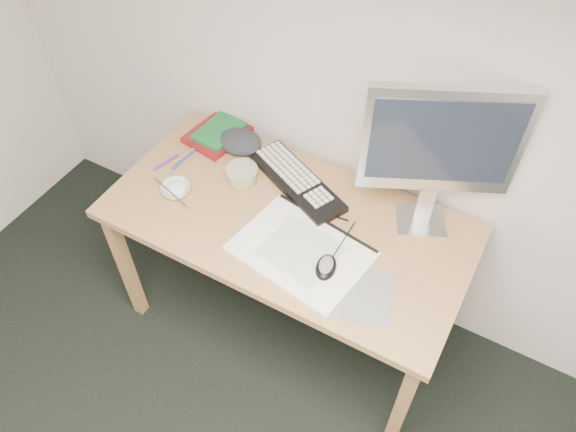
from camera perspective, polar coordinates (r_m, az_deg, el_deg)
name	(u,v)px	position (r m, az deg, el deg)	size (l,w,h in m)	color
desk	(287,232)	(2.21, -0.07, -1.64)	(1.40, 0.70, 0.75)	#AB7C4E
mousepad	(356,293)	(1.95, 6.94, -7.78)	(0.25, 0.22, 0.00)	gray
sketchpad	(301,251)	(2.04, 1.35, -3.59)	(0.47, 0.33, 0.01)	white
keyboard	(297,182)	(2.25, 0.91, 3.50)	(0.47, 0.15, 0.03)	black
monitor	(441,145)	(1.93, 15.29, 6.93)	(0.49, 0.26, 0.61)	silver
mouse	(326,265)	(1.97, 3.90, -4.99)	(0.07, 0.12, 0.04)	black
rice_bowl	(176,190)	(2.26, -11.32, 2.64)	(0.12, 0.12, 0.04)	white
chopsticks	(170,192)	(2.23, -11.87, 2.40)	(0.02, 0.02, 0.21)	#B9B9BB
fruit_tub	(242,175)	(2.26, -4.70, 4.21)	(0.13, 0.13, 0.06)	#E8D352
book_red	(219,133)	(2.49, -7.05, 8.33)	(0.20, 0.27, 0.03)	maroon
book_green	(219,131)	(2.46, -7.00, 8.54)	(0.15, 0.21, 0.02)	#18622D
cloth_lump	(240,142)	(2.41, -4.89, 7.53)	(0.16, 0.13, 0.07)	#24272C
pencil_pink	(281,203)	(2.19, -0.69, 1.37)	(0.01, 0.01, 0.17)	pink
pencil_tan	(289,220)	(2.13, 0.12, -0.40)	(0.01, 0.01, 0.20)	tan
pencil_black	(324,213)	(2.16, 3.65, 0.28)	(0.01, 0.01, 0.20)	black
marker_blue	(184,159)	(2.40, -10.57, 5.68)	(0.01, 0.01, 0.14)	#2144B2
marker_orange	(186,155)	(2.42, -10.37, 6.13)	(0.01, 0.01, 0.13)	orange
marker_purple	(166,162)	(2.40, -12.29, 5.36)	(0.01, 0.01, 0.13)	#632589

